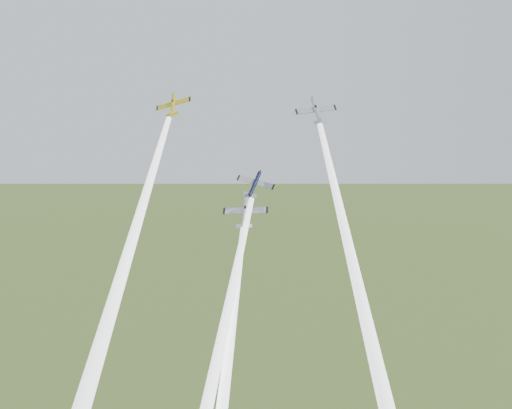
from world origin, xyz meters
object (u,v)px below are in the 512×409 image
at_px(plane_yellow, 173,105).
at_px(plane_navy, 255,184).
at_px(plane_silver_right, 317,111).
at_px(plane_silver_low, 245,212).

height_order(plane_yellow, plane_navy, plane_yellow).
bearing_deg(plane_silver_right, plane_silver_low, -173.68).
xyz_separation_m(plane_yellow, plane_silver_low, (12.48, -6.51, -18.18)).
distance_m(plane_navy, plane_silver_low, 5.27).
distance_m(plane_yellow, plane_navy, 20.16).
bearing_deg(plane_silver_low, plane_yellow, 161.93).
bearing_deg(plane_navy, plane_yellow, 177.46).
height_order(plane_silver_right, plane_silver_low, plane_silver_right).
bearing_deg(plane_navy, plane_silver_right, 23.96).
distance_m(plane_silver_right, plane_silver_low, 21.34).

